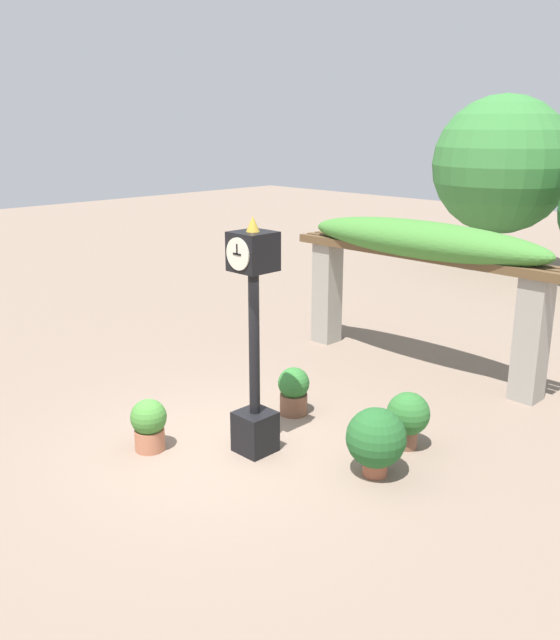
{
  "coord_description": "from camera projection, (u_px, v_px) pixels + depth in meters",
  "views": [
    {
      "loc": [
        6.89,
        -5.71,
        4.54
      ],
      "look_at": [
        0.39,
        0.76,
        1.85
      ],
      "focal_mm": 38.0,
      "sensor_mm": 36.0,
      "label": 1
    }
  ],
  "objects": [
    {
      "name": "pedestal_clock",
      "position": [
        254.0,
        342.0,
        9.27
      ],
      "size": [
        0.52,
        0.57,
        3.37
      ],
      "color": "black",
      "rests_on": "ground"
    },
    {
      "name": "potted_plant_far_right",
      "position": [
        408.0,
        416.0,
        9.69
      ],
      "size": [
        0.62,
        0.62,
        0.84
      ],
      "color": "brown",
      "rests_on": "ground"
    },
    {
      "name": "potted_plant_far_left",
      "position": [
        294.0,
        390.0,
        10.86
      ],
      "size": [
        0.51,
        0.51,
        0.78
      ],
      "color": "brown",
      "rests_on": "ground"
    },
    {
      "name": "potted_plant_near_right",
      "position": [
        376.0,
        439.0,
        8.92
      ],
      "size": [
        0.8,
        0.8,
        0.94
      ],
      "color": "#9E563D",
      "rests_on": "ground"
    },
    {
      "name": "potted_plant_near_left",
      "position": [
        149.0,
        424.0,
        9.66
      ],
      "size": [
        0.52,
        0.52,
        0.76
      ],
      "color": "#B26B4C",
      "rests_on": "ground"
    },
    {
      "name": "ground_plane",
      "position": [
        224.0,
        447.0,
        9.82
      ],
      "size": [
        60.0,
        60.0,
        0.0
      ],
      "primitive_type": "plane",
      "color": "#7F6B5B"
    },
    {
      "name": "pergola",
      "position": [
        421.0,
        255.0,
        12.47
      ],
      "size": [
        5.58,
        1.06,
        2.82
      ],
      "color": "gray",
      "rests_on": "ground"
    }
  ]
}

